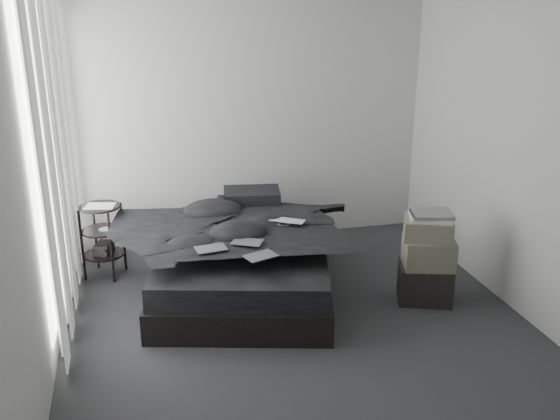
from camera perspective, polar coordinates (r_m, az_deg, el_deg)
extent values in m
cube|color=#2E2E31|center=(4.85, 2.28, -11.48)|extent=(3.60, 4.20, 0.01)
cube|color=silver|center=(6.32, -2.82, 8.55)|extent=(3.60, 0.01, 2.60)
cube|color=silver|center=(2.53, 15.95, -9.58)|extent=(3.60, 0.01, 2.60)
cube|color=silver|center=(4.22, -21.71, 1.60)|extent=(0.01, 4.20, 2.60)
cube|color=silver|center=(5.12, 22.32, 4.49)|extent=(0.01, 4.20, 2.60)
cube|color=white|center=(5.07, -20.33, 5.19)|extent=(0.02, 2.00, 2.30)
cube|color=white|center=(5.08, -19.68, 4.47)|extent=(0.06, 2.12, 2.48)
cube|color=black|center=(5.48, -3.15, -6.14)|extent=(1.85, 2.17, 0.26)
cube|color=black|center=(5.39, -3.20, -3.96)|extent=(1.78, 2.11, 0.20)
imported|color=black|center=(5.27, -3.27, -2.06)|extent=(1.74, 1.90, 0.22)
cube|color=black|center=(6.01, -3.18, 0.25)|extent=(0.64, 0.51, 0.13)
cube|color=black|center=(5.95, -2.60, 1.31)|extent=(0.58, 0.44, 0.12)
imported|color=silver|center=(5.30, 0.51, -0.50)|extent=(0.36, 0.32, 0.02)
cube|color=black|center=(4.83, -6.38, -2.77)|extent=(0.26, 0.18, 0.01)
cube|color=black|center=(4.92, -3.03, -2.14)|extent=(0.28, 0.24, 0.01)
cube|color=black|center=(4.66, -1.79, -3.33)|extent=(0.28, 0.23, 0.01)
cylinder|color=black|center=(5.91, -15.87, -2.76)|extent=(0.47, 0.47, 0.67)
cube|color=white|center=(5.79, -16.13, 0.31)|extent=(0.29, 0.24, 0.01)
cube|color=black|center=(5.47, -9.70, -7.16)|extent=(0.21, 0.24, 0.14)
cube|color=black|center=(5.44, 13.09, -6.48)|extent=(0.52, 0.47, 0.32)
cube|color=#656250|center=(5.32, 13.43, -3.79)|extent=(0.48, 0.42, 0.24)
cube|color=#656250|center=(5.25, 13.39, -1.66)|extent=(0.48, 0.44, 0.17)
cube|color=silver|center=(5.22, 13.58, -0.63)|extent=(0.40, 0.36, 0.03)
cube|color=silver|center=(5.20, 13.72, -0.34)|extent=(0.37, 0.32, 0.03)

